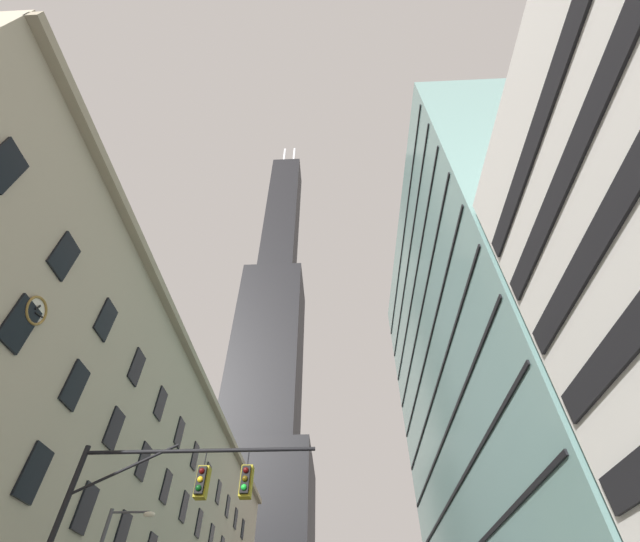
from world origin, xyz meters
TOP-DOWN VIEW (x-y plane):
  - station_building at (-19.27, 28.49)m, footprint 17.22×68.99m
  - dark_skyscraper at (-17.51, 92.02)m, footprint 27.08×27.08m
  - glass_office_midrise at (20.08, 23.97)m, footprint 18.26×36.50m
  - traffic_signal_mast at (-3.92, 5.16)m, footprint 8.77×0.63m

SIDE VIEW (x-z plane):
  - traffic_signal_mast at x=-3.92m, z-range 1.86..9.83m
  - station_building at x=-19.27m, z-range -0.02..23.45m
  - glass_office_midrise at x=20.08m, z-range 0.00..44.26m
  - dark_skyscraper at x=-17.51m, z-range -39.02..155.16m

